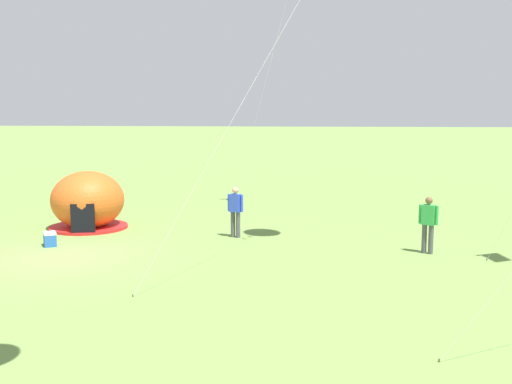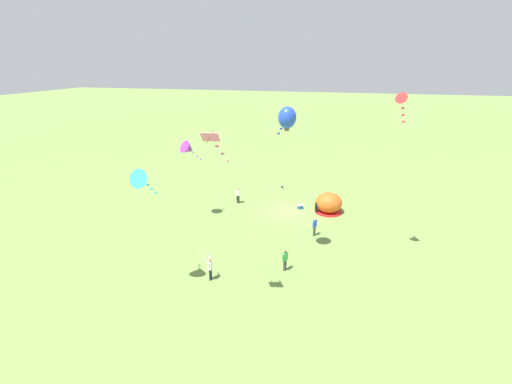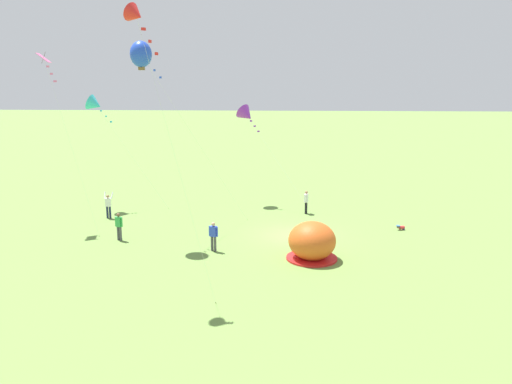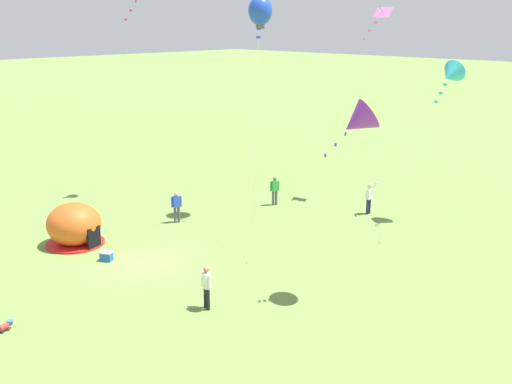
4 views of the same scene
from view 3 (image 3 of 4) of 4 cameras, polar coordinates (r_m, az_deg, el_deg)
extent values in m
plane|color=olive|center=(31.86, 4.30, -4.97)|extent=(300.00, 300.00, 0.00)
ellipsoid|color=#D8591E|center=(27.48, 6.43, -5.54)|extent=(2.70, 2.60, 2.10)
cylinder|color=red|center=(27.81, 6.38, -7.50)|extent=(2.81, 2.81, 0.10)
cube|color=black|center=(28.80, 5.67, -5.73)|extent=(0.31, 0.81, 1.10)
cube|color=#2659B2|center=(30.54, 6.31, -5.40)|extent=(0.63, 0.58, 0.38)
cube|color=white|center=(30.48, 6.32, -5.01)|extent=(0.64, 0.59, 0.06)
cylinder|color=red|center=(34.27, 16.33, -3.90)|extent=(0.28, 0.36, 0.22)
sphere|color=brown|center=(34.16, 15.94, -3.88)|extent=(0.19, 0.19, 0.19)
cylinder|color=#3F72CC|center=(34.14, 15.94, -3.73)|extent=(0.24, 0.24, 0.06)
cylinder|color=brown|center=(34.16, 16.21, -4.10)|extent=(0.07, 0.07, 0.17)
cylinder|color=brown|center=(34.33, 16.08, -4.00)|extent=(0.07, 0.07, 0.17)
cylinder|color=navy|center=(34.27, 16.56, -4.10)|extent=(0.09, 0.09, 0.13)
cylinder|color=navy|center=(34.41, 16.46, -4.02)|extent=(0.09, 0.09, 0.13)
cylinder|color=black|center=(37.00, 5.70, -1.84)|extent=(0.15, 0.15, 0.88)
cylinder|color=black|center=(37.19, 5.77, -1.77)|extent=(0.15, 0.15, 0.88)
cube|color=white|center=(36.92, 5.76, -0.69)|extent=(0.43, 0.33, 0.60)
sphere|color=#9E7051|center=(36.83, 5.78, -0.04)|extent=(0.22, 0.22, 0.22)
cylinder|color=white|center=(36.69, 5.68, -0.78)|extent=(0.09, 0.09, 0.58)
cylinder|color=white|center=(37.16, 5.85, -0.61)|extent=(0.09, 0.09, 0.58)
cylinder|color=#4C4C51|center=(31.89, -15.47, -4.55)|extent=(0.15, 0.15, 0.88)
cylinder|color=#4C4C51|center=(31.75, -15.21, -4.60)|extent=(0.15, 0.15, 0.88)
cube|color=green|center=(31.62, -15.42, -3.29)|extent=(0.38, 0.45, 0.60)
sphere|color=brown|center=(31.51, -15.46, -2.54)|extent=(0.22, 0.22, 0.22)
cylinder|color=green|center=(31.79, -15.74, -3.23)|extent=(0.09, 0.09, 0.58)
cylinder|color=green|center=(31.45, -15.09, -3.36)|extent=(0.09, 0.09, 0.58)
cylinder|color=#4C4C51|center=(28.82, -4.70, -5.93)|extent=(0.15, 0.15, 0.88)
cylinder|color=#4C4C51|center=(28.91, -5.04, -5.88)|extent=(0.15, 0.15, 0.88)
cube|color=blue|center=(28.64, -4.90, -4.50)|extent=(0.36, 0.44, 0.60)
sphere|color=tan|center=(28.52, -4.91, -3.67)|extent=(0.22, 0.22, 0.22)
cylinder|color=blue|center=(28.52, -4.46, -4.56)|extent=(0.09, 0.09, 0.58)
cylinder|color=blue|center=(28.76, -5.33, -4.44)|extent=(0.09, 0.09, 0.58)
cylinder|color=#1E2347|center=(37.18, -16.63, -2.24)|extent=(0.15, 0.15, 0.88)
cylinder|color=#1E2347|center=(37.11, -16.34, -2.24)|extent=(0.15, 0.15, 0.88)
cube|color=white|center=(36.97, -16.55, -1.13)|extent=(0.24, 0.38, 0.60)
sphere|color=#9E7051|center=(36.88, -16.59, -0.48)|extent=(0.22, 0.22, 0.22)
cylinder|color=white|center=(37.10, -16.90, -0.37)|extent=(0.39, 0.15, 0.50)
cylinder|color=white|center=(36.92, -16.13, -0.39)|extent=(0.39, 0.15, 0.50)
cylinder|color=silver|center=(39.18, -13.94, 3.89)|extent=(0.29, 5.37, 7.92)
cylinder|color=brown|center=(39.07, -9.96, -1.83)|extent=(0.03, 0.03, 0.06)
cone|color=#33B7D1|center=(39.86, -17.91, 9.51)|extent=(1.28, 1.38, 1.47)
cube|color=#33B7D1|center=(39.70, -17.29, 8.85)|extent=(0.20, 0.07, 0.12)
cube|color=#33B7D1|center=(39.58, -16.76, 8.29)|extent=(0.20, 0.07, 0.12)
cube|color=#33B7D1|center=(39.46, -16.24, 7.71)|extent=(0.21, 0.11, 0.12)
cylinder|color=silver|center=(32.28, -6.47, 5.29)|extent=(4.69, 5.73, 11.09)
cylinder|color=brown|center=(35.27, -1.00, -3.18)|extent=(0.03, 0.03, 0.06)
ellipsoid|color=blue|center=(30.47, -13.02, 15.10)|extent=(1.25, 1.25, 1.50)
cube|color=brown|center=(30.44, -12.94, 13.63)|extent=(0.31, 0.31, 0.23)
cube|color=blue|center=(30.62, -12.21, 14.22)|extent=(0.16, 0.20, 0.12)
cube|color=blue|center=(30.76, -11.53, 13.48)|extent=(0.20, 0.16, 0.12)
cube|color=blue|center=(30.90, -10.87, 12.74)|extent=(0.19, 0.17, 0.12)
cylinder|color=silver|center=(21.70, -9.06, 3.40)|extent=(1.55, 3.41, 12.27)
cylinder|color=brown|center=(22.43, -4.62, -12.51)|extent=(0.03, 0.03, 0.06)
cone|color=red|center=(22.81, -13.57, 19.11)|extent=(1.12, 1.17, 1.00)
cube|color=red|center=(22.50, -12.74, 17.71)|extent=(0.18, 0.18, 0.12)
cube|color=red|center=(22.25, -12.03, 16.49)|extent=(0.21, 0.09, 0.12)
cube|color=red|center=(22.01, -11.31, 15.24)|extent=(0.21, 0.11, 0.12)
cylinder|color=silver|center=(33.91, -20.36, 4.90)|extent=(2.61, 3.89, 11.05)
cylinder|color=brown|center=(33.09, -17.48, -4.80)|extent=(0.03, 0.03, 0.06)
cube|color=pink|center=(35.73, -23.11, 13.92)|extent=(1.05, 0.90, 0.60)
cylinder|color=#332314|center=(35.73, -23.11, 13.94)|extent=(0.34, 0.50, 0.73)
cube|color=pink|center=(35.36, -22.70, 13.10)|extent=(0.21, 0.12, 0.12)
cube|color=pink|center=(35.05, -22.35, 12.39)|extent=(0.21, 0.12, 0.12)
cube|color=pink|center=(34.75, -21.99, 11.66)|extent=(0.17, 0.20, 0.12)
cylinder|color=silver|center=(37.88, 2.62, 3.29)|extent=(3.66, 5.18, 7.04)
cylinder|color=brown|center=(36.85, 6.53, -2.58)|extent=(0.03, 0.03, 0.06)
cone|color=purple|center=(39.45, -1.07, 8.80)|extent=(1.95, 2.02, 1.64)
cube|color=purple|center=(39.19, -0.57, 8.12)|extent=(0.17, 0.20, 0.12)
cube|color=purple|center=(38.99, -0.15, 7.54)|extent=(0.19, 0.18, 0.12)
cube|color=purple|center=(38.79, 0.28, 6.95)|extent=(0.18, 0.19, 0.12)
camera|label=1|loc=(47.64, -4.97, 5.98)|focal=42.00mm
camera|label=2|loc=(41.30, -49.70, 15.45)|focal=24.00mm
camera|label=4|loc=(53.92, 20.29, 12.78)|focal=42.00mm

